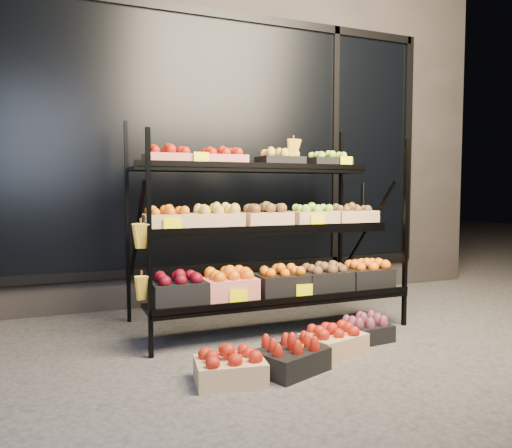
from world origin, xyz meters
name	(u,v)px	position (x,y,z in m)	size (l,w,h in m)	color
ground	(302,347)	(0.00, 0.00, 0.00)	(24.00, 24.00, 0.00)	#514F4C
building	(198,134)	(0.00, 2.59, 1.75)	(6.00, 2.08, 3.50)	#2D2826
display_rack	(267,229)	(-0.01, 0.60, 0.79)	(2.18, 1.02, 1.66)	black
tag_floor_a	(307,360)	(-0.18, -0.40, 0.06)	(0.13, 0.01, 0.12)	#FFFC00
floor_crate_left	(230,367)	(-0.69, -0.42, 0.09)	(0.43, 0.35, 0.20)	tan
floor_crate_midleft	(291,356)	(-0.29, -0.39, 0.10)	(0.49, 0.43, 0.20)	black
floor_crate_midright	(333,340)	(0.12, -0.21, 0.09)	(0.46, 0.38, 0.20)	tan
floor_crate_right	(365,329)	(0.49, -0.05, 0.09)	(0.37, 0.29, 0.19)	black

